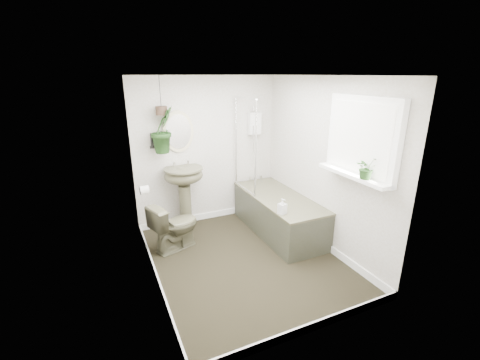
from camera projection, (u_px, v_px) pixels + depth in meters
name	position (u px, v px, depth m)	size (l,w,h in m)	color
floor	(245.00, 259.00, 4.22)	(2.30, 2.80, 0.02)	black
ceiling	(246.00, 74.00, 3.49)	(2.30, 2.80, 0.02)	white
wall_back	(207.00, 151.00, 5.08)	(2.30, 0.02, 2.30)	silver
wall_front	(318.00, 223.00, 2.64)	(2.30, 0.02, 2.30)	silver
wall_left	(147.00, 189.00, 3.40)	(0.02, 2.80, 2.30)	silver
wall_right	(323.00, 165.00, 4.31)	(0.02, 2.80, 2.30)	silver
skirting	(245.00, 255.00, 4.21)	(2.30, 2.80, 0.10)	white
bathtub	(278.00, 214.00, 4.88)	(0.72, 1.72, 0.58)	brown
bath_screen	(245.00, 146.00, 4.86)	(0.04, 0.72, 1.40)	silver
shower_box	(255.00, 123.00, 5.20)	(0.20, 0.10, 0.35)	white
oval_mirror	(178.00, 132.00, 4.75)	(0.46, 0.03, 0.62)	beige
wall_sconce	(152.00, 141.00, 4.62)	(0.04, 0.04, 0.22)	black
toilet_roll_holder	(144.00, 190.00, 4.11)	(0.11, 0.11, 0.11)	white
window_recess	(362.00, 138.00, 3.52)	(0.08, 1.00, 0.90)	white
window_sill	(353.00, 175.00, 3.63)	(0.18, 1.00, 0.04)	white
window_blinds	(359.00, 138.00, 3.51)	(0.01, 0.86, 0.76)	white
toilet	(175.00, 226.00, 4.39)	(0.38, 0.67, 0.68)	brown
pedestal_sink	(185.00, 198.00, 4.93)	(0.58, 0.50, 0.99)	brown
sill_plant	(366.00, 168.00, 3.39)	(0.22, 0.19, 0.25)	black
hanging_plant	(163.00, 130.00, 4.53)	(0.36, 0.29, 0.66)	black
soap_bottle	(282.00, 206.00, 4.16)	(0.09, 0.09, 0.20)	black
hanging_pot	(161.00, 111.00, 4.45)	(0.16, 0.16, 0.12)	#3C2B1F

